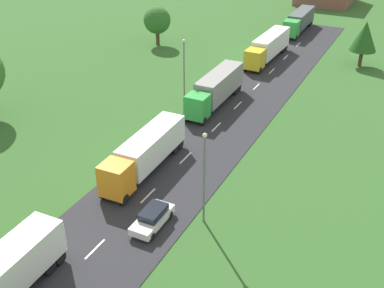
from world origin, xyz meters
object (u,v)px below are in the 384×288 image
object	(u,v)px
truck_fifth	(299,20)
tree_elm	(365,36)
car_third	(153,217)
truck_second	(145,152)
lamppost_second	(204,174)
tree_birch	(157,20)
lamppost_third	(184,68)
truck_third	(216,88)
truck_fourth	(268,46)

from	to	relation	value
truck_fifth	tree_elm	world-z (taller)	tree_elm
car_third	tree_elm	size ratio (longest dim) A/B	0.66
truck_second	truck_fifth	bearing A→B (deg)	89.84
lamppost_second	tree_birch	distance (m)	47.34
truck_second	lamppost_third	size ratio (longest dim) A/B	1.48
truck_third	tree_birch	xyz separation A→B (m)	(-18.57, 17.75, 1.90)
truck_fourth	lamppost_second	world-z (taller)	lamppost_second
tree_birch	tree_elm	world-z (taller)	tree_elm
truck_fifth	lamppost_third	distance (m)	37.61
truck_second	lamppost_third	world-z (taller)	lamppost_third
truck_fifth	lamppost_second	size ratio (longest dim) A/B	1.57
truck_fourth	truck_fifth	world-z (taller)	truck_fourth
lamppost_second	tree_elm	bearing A→B (deg)	83.28
tree_birch	truck_fourth	bearing A→B (deg)	2.73
truck_fourth	truck_fifth	size ratio (longest dim) A/B	1.05
truck_third	tree_birch	world-z (taller)	tree_birch
truck_second	tree_elm	distance (m)	41.30
truck_fifth	lamppost_second	bearing A→B (deg)	-82.03
truck_fifth	car_third	xyz separation A→B (m)	(4.65, -59.60, -1.21)
car_third	tree_birch	distance (m)	47.68
truck_third	car_third	world-z (taller)	truck_third
truck_third	tree_elm	world-z (taller)	tree_elm
truck_fifth	tree_elm	bearing A→B (deg)	-46.40
truck_third	truck_fourth	world-z (taller)	truck_third
truck_second	tree_elm	world-z (taller)	tree_elm
truck_fourth	lamppost_third	world-z (taller)	lamppost_third
car_third	tree_birch	bearing A→B (deg)	119.77
tree_birch	tree_elm	size ratio (longest dim) A/B	0.95
truck_fourth	tree_birch	size ratio (longest dim) A/B	2.10
car_third	tree_elm	world-z (taller)	tree_elm
truck_third	car_third	xyz separation A→B (m)	(5.05, -23.55, -1.36)
truck_fifth	tree_birch	world-z (taller)	tree_birch
truck_third	tree_elm	bearing A→B (deg)	58.73
truck_third	truck_fourth	xyz separation A→B (m)	(0.38, 18.65, -0.03)
car_third	tree_birch	xyz separation A→B (m)	(-23.62, 41.29, 3.26)
tree_birch	tree_elm	distance (m)	32.42
car_third	lamppost_third	xyz separation A→B (m)	(-8.74, 22.29, 3.67)
lamppost_second	tree_birch	world-z (taller)	lamppost_second
tree_elm	truck_third	bearing A→B (deg)	-121.27
truck_second	truck_fifth	size ratio (longest dim) A/B	0.94
truck_fifth	car_third	world-z (taller)	truck_fifth
lamppost_third	lamppost_second	bearing A→B (deg)	-58.70
truck_second	lamppost_second	world-z (taller)	lamppost_second
truck_fourth	car_third	distance (m)	42.47
lamppost_third	truck_fourth	bearing A→B (deg)	78.44
truck_third	tree_birch	distance (m)	25.76
truck_second	truck_fifth	distance (m)	52.81
tree_birch	lamppost_second	bearing A→B (deg)	-55.25
truck_fifth	lamppost_third	world-z (taller)	lamppost_third
truck_third	lamppost_second	size ratio (longest dim) A/B	1.50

